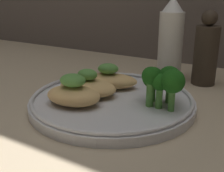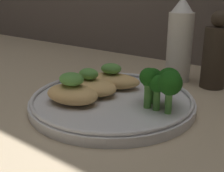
{
  "view_description": "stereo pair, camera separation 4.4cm",
  "coord_description": "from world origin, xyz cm",
  "views": [
    {
      "loc": [
        21.43,
        -35.88,
        17.77
      ],
      "look_at": [
        0.0,
        0.0,
        3.4
      ],
      "focal_mm": 45.0,
      "sensor_mm": 36.0,
      "label": 1
    },
    {
      "loc": [
        25.1,
        -33.42,
        17.77
      ],
      "look_at": [
        0.0,
        0.0,
        3.4
      ],
      "focal_mm": 45.0,
      "sensor_mm": 36.0,
      "label": 2
    }
  ],
  "objects": [
    {
      "name": "sauce_bottle",
      "position": [
        2.51,
        19.06,
        7.98
      ],
      "size": [
        4.96,
        4.96,
        16.67
      ],
      "color": "white",
      "rests_on": "ground_plane"
    },
    {
      "name": "ground_plane",
      "position": [
        0.0,
        0.0,
        -0.5
      ],
      "size": [
        180.0,
        180.0,
        1.0
      ],
      "primitive_type": "cube",
      "color": "tan"
    },
    {
      "name": "grilled_meat_front",
      "position": [
        -3.49,
        -5.34,
        3.2
      ],
      "size": [
        9.25,
        7.05,
        4.8
      ],
      "color": "tan",
      "rests_on": "plate"
    },
    {
      "name": "grilled_meat_middle",
      "position": [
        -4.13,
        -0.83,
        2.88
      ],
      "size": [
        10.57,
        7.66,
        4.38
      ],
      "color": "tan",
      "rests_on": "plate"
    },
    {
      "name": "pepper_grinder",
      "position": [
        9.71,
        19.06,
        6.4
      ],
      "size": [
        4.57,
        4.57,
        14.35
      ],
      "color": "#382D23",
      "rests_on": "ground_plane"
    },
    {
      "name": "grilled_meat_back",
      "position": [
        -3.1,
        3.87,
        2.96
      ],
      "size": [
        11.31,
        8.49,
        4.39
      ],
      "color": "tan",
      "rests_on": "plate"
    },
    {
      "name": "plate",
      "position": [
        0.0,
        0.0,
        0.99
      ],
      "size": [
        26.16,
        26.16,
        2.0
      ],
      "color": "silver",
      "rests_on": "ground_plane"
    },
    {
      "name": "broccoli_bunch",
      "position": [
        7.89,
        1.28,
        5.31
      ],
      "size": [
        7.1,
        5.88,
        6.12
      ],
      "color": "#569942",
      "rests_on": "plate"
    }
  ]
}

